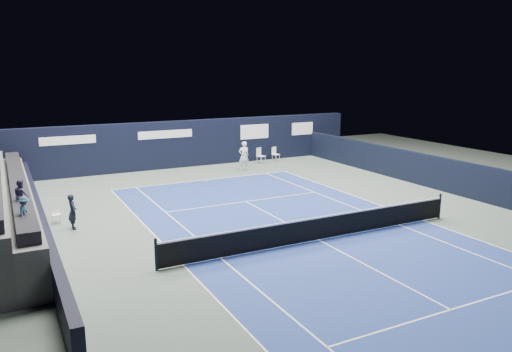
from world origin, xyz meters
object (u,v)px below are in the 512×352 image
Objects in this scene: folding_chair_back_b at (275,153)px; tennis_player at (244,156)px; tennis_net at (319,228)px; folding_chair_back_a at (260,154)px; line_judge_chair at (56,212)px.

tennis_player is at bearing -167.43° from folding_chair_back_b.
tennis_player is (3.34, 13.48, 0.44)m from tennis_net.
folding_chair_back_a is 1.44m from folding_chair_back_b.
tennis_player is (-3.50, -2.10, 0.39)m from folding_chair_back_b.
folding_chair_back_a is 16.41m from line_judge_chair.
tennis_net is at bearing -103.90° from tennis_player.
line_judge_chair is at bearing -169.59° from folding_chair_back_b.
folding_chair_back_b is 0.52× the size of tennis_player.
tennis_player is at bearing 76.10° from tennis_net.
folding_chair_back_a is at bearing 25.31° from line_judge_chair.
folding_chair_back_b is 17.02m from tennis_net.
line_judge_chair is 0.06× the size of tennis_net.
folding_chair_back_a is 2.75m from tennis_player.
tennis_player reaches higher than tennis_net.
tennis_player reaches higher than line_judge_chair.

